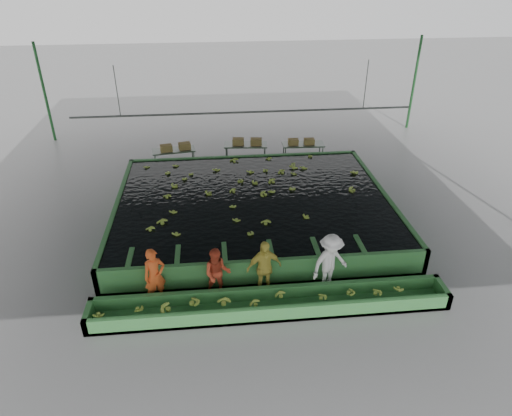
{
  "coord_description": "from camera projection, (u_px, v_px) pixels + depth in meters",
  "views": [
    {
      "loc": [
        -1.42,
        -13.2,
        8.77
      ],
      "look_at": [
        0.0,
        0.5,
        1.0
      ],
      "focal_mm": 32.0,
      "sensor_mm": 36.0,
      "label": 1
    }
  ],
  "objects": [
    {
      "name": "rail_hanger_left",
      "position": [
        117.0,
        91.0,
        17.79
      ],
      "size": [
        0.04,
        0.04,
        2.0
      ],
      "primitive_type": "cylinder",
      "color": "#59605B",
      "rests_on": "shed_roof"
    },
    {
      "name": "shed_roof",
      "position": [
        258.0,
        98.0,
        13.42
      ],
      "size": [
        20.0,
        22.0,
        0.04
      ],
      "primitive_type": "cube",
      "color": "gray",
      "rests_on": "shed_posts"
    },
    {
      "name": "ground",
      "position": [
        257.0,
        240.0,
        15.87
      ],
      "size": [
        80.0,
        80.0,
        0.0
      ],
      "primitive_type": "plane",
      "color": "slate",
      "rests_on": "ground"
    },
    {
      "name": "worker_b",
      "position": [
        217.0,
        274.0,
        12.93
      ],
      "size": [
        0.8,
        0.64,
        1.6
      ],
      "primitive_type": "imported",
      "rotation": [
        0.0,
        0.0,
        -0.04
      ],
      "color": "#C04024",
      "rests_on": "ground"
    },
    {
      "name": "cableway_rail",
      "position": [
        245.0,
        112.0,
        18.73
      ],
      "size": [
        0.08,
        0.08,
        14.0
      ],
      "primitive_type": "cylinder",
      "color": "#59605B",
      "rests_on": "shed_roof"
    },
    {
      "name": "box_stack_right",
      "position": [
        301.0,
        144.0,
        21.34
      ],
      "size": [
        1.23,
        0.38,
        0.26
      ],
      "primitive_type": null,
      "rotation": [
        0.0,
        0.0,
        -0.03
      ],
      "color": "olive",
      "rests_on": "packing_table_right"
    },
    {
      "name": "tank_water",
      "position": [
        253.0,
        198.0,
        16.76
      ],
      "size": [
        9.7,
        7.7,
        0.0
      ],
      "primitive_type": "cube",
      "color": "black",
      "rests_on": "flotation_tank"
    },
    {
      "name": "sorting_trough",
      "position": [
        271.0,
        304.0,
        12.63
      ],
      "size": [
        10.0,
        1.0,
        0.5
      ],
      "primitive_type": null,
      "color": "#327336",
      "rests_on": "ground"
    },
    {
      "name": "worker_a",
      "position": [
        155.0,
        276.0,
        12.74
      ],
      "size": [
        0.74,
        0.63,
        1.71
      ],
      "primitive_type": "imported",
      "rotation": [
        0.0,
        0.0,
        0.43
      ],
      "color": "#EA5620",
      "rests_on": "ground"
    },
    {
      "name": "rail_hanger_right",
      "position": [
        366.0,
        85.0,
        18.69
      ],
      "size": [
        0.04,
        0.04,
        2.0
      ],
      "primitive_type": "cylinder",
      "color": "#59605B",
      "rests_on": "shed_roof"
    },
    {
      "name": "shed_posts",
      "position": [
        258.0,
        175.0,
        14.64
      ],
      "size": [
        20.0,
        22.0,
        5.0
      ],
      "primitive_type": null,
      "color": "#205B29",
      "rests_on": "ground"
    },
    {
      "name": "packing_table_right",
      "position": [
        303.0,
        153.0,
        21.61
      ],
      "size": [
        1.98,
        0.84,
        0.89
      ],
      "primitive_type": null,
      "rotation": [
        0.0,
        0.0,
        -0.03
      ],
      "color": "#59605B",
      "rests_on": "ground"
    },
    {
      "name": "packing_table_left",
      "position": [
        174.0,
        158.0,
        21.01
      ],
      "size": [
        2.01,
        1.03,
        0.88
      ],
      "primitive_type": null,
      "rotation": [
        0.0,
        0.0,
        0.14
      ],
      "color": "#59605B",
      "rests_on": "ground"
    },
    {
      "name": "worker_c",
      "position": [
        264.0,
        268.0,
        13.0
      ],
      "size": [
        1.11,
        0.65,
        1.78
      ],
      "primitive_type": "imported",
      "rotation": [
        0.0,
        0.0,
        0.22
      ],
      "color": "gold",
      "rests_on": "ground"
    },
    {
      "name": "box_stack_mid",
      "position": [
        247.0,
        145.0,
        21.25
      ],
      "size": [
        1.39,
        0.53,
        0.29
      ],
      "primitive_type": null,
      "rotation": [
        0.0,
        0.0,
        -0.12
      ],
      "color": "olive",
      "rests_on": "packing_table_mid"
    },
    {
      "name": "box_stack_left",
      "position": [
        176.0,
        150.0,
        20.75
      ],
      "size": [
        1.41,
        0.66,
        0.29
      ],
      "primitive_type": null,
      "rotation": [
        0.0,
        0.0,
        0.22
      ],
      "color": "olive",
      "rests_on": "packing_table_left"
    },
    {
      "name": "worker_d",
      "position": [
        330.0,
        263.0,
        13.16
      ],
      "size": [
        1.37,
        1.11,
        1.85
      ],
      "primitive_type": "imported",
      "rotation": [
        0.0,
        0.0,
        0.42
      ],
      "color": "white",
      "rests_on": "ground"
    },
    {
      "name": "trough_bananas",
      "position": [
        271.0,
        300.0,
        12.56
      ],
      "size": [
        8.68,
        0.58,
        0.12
      ],
      "primitive_type": null,
      "color": "#92B43B",
      "rests_on": "sorting_trough"
    },
    {
      "name": "floating_bananas",
      "position": [
        251.0,
        188.0,
        17.45
      ],
      "size": [
        8.21,
        5.6,
        0.11
      ],
      "primitive_type": null,
      "color": "#92B43B",
      "rests_on": "tank_water"
    },
    {
      "name": "flotation_tank",
      "position": [
        253.0,
        208.0,
        16.95
      ],
      "size": [
        10.0,
        8.0,
        0.9
      ],
      "primitive_type": null,
      "color": "#327336",
      "rests_on": "ground"
    },
    {
      "name": "packing_table_mid",
      "position": [
        246.0,
        153.0,
        21.51
      ],
      "size": [
        2.06,
        0.99,
        0.91
      ],
      "primitive_type": null,
      "rotation": [
        0.0,
        0.0,
        -0.09
      ],
      "color": "#59605B",
      "rests_on": "ground"
    }
  ]
}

